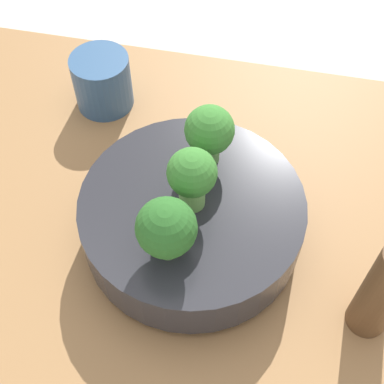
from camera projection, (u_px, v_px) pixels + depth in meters
ground_plane at (167, 238)px, 0.69m from camera, size 6.00×6.00×0.00m
table at (166, 231)px, 0.67m from camera, size 0.94×0.63×0.03m
bowl at (192, 218)px, 0.61m from camera, size 0.25×0.25×0.08m
broccoli_floret_center at (192, 176)px, 0.55m from camera, size 0.05×0.05×0.08m
broccoli_floret_front at (209, 132)px, 0.59m from camera, size 0.06×0.06×0.08m
broccoli_floret_back at (166, 229)px, 0.51m from camera, size 0.06×0.06×0.08m
cup at (102, 82)px, 0.75m from camera, size 0.08×0.08×0.08m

